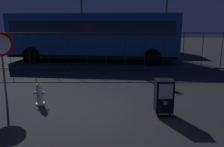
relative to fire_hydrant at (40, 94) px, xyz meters
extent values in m
plane|color=#262628|center=(1.95, -0.78, -0.35)|extent=(60.00, 60.00, 0.00)
cylinder|color=silver|center=(0.00, 0.00, -0.33)|extent=(0.28, 0.28, 0.05)
cylinder|color=silver|center=(0.00, 0.00, -0.03)|extent=(0.19, 0.19, 0.55)
sphere|color=silver|center=(0.00, 0.00, 0.25)|extent=(0.19, 0.19, 0.19)
cylinder|color=gray|center=(0.00, 0.00, 0.37)|extent=(0.06, 0.06, 0.05)
cylinder|color=gray|center=(0.00, -0.13, 0.00)|extent=(0.09, 0.08, 0.09)
cylinder|color=gray|center=(-0.13, 0.00, 0.03)|extent=(0.07, 0.07, 0.07)
cylinder|color=gray|center=(0.13, 0.00, 0.03)|extent=(0.07, 0.07, 0.07)
cylinder|color=black|center=(3.51, -0.99, -0.29)|extent=(0.04, 0.04, 0.12)
cylinder|color=black|center=(3.84, -0.99, -0.29)|extent=(0.04, 0.04, 0.12)
cylinder|color=black|center=(3.51, -0.71, -0.29)|extent=(0.04, 0.04, 0.12)
cylinder|color=black|center=(3.84, -0.71, -0.29)|extent=(0.04, 0.04, 0.12)
cube|color=black|center=(3.68, -0.85, 0.22)|extent=(0.48, 0.40, 0.90)
cube|color=#B2B7BF|center=(3.68, -1.05, 0.40)|extent=(0.36, 0.01, 0.40)
cube|color=gray|center=(3.68, -1.05, 0.08)|extent=(0.10, 0.02, 0.08)
cylinder|color=#4C4F54|center=(-1.20, 0.34, 0.75)|extent=(0.06, 0.06, 2.20)
cylinder|color=red|center=(-1.20, 0.32, 1.50)|extent=(0.71, 0.31, 0.76)
cylinder|color=white|center=(-1.20, 0.30, 1.50)|extent=(0.56, 0.23, 0.60)
cube|color=#2D2D33|center=(1.95, 5.08, 1.60)|extent=(18.00, 0.04, 0.05)
cube|color=#2D2D33|center=(1.95, 5.08, -0.25)|extent=(18.00, 0.04, 0.05)
cylinder|color=#2D2D33|center=(-3.05, 5.08, 0.65)|extent=(0.03, 0.03, 2.00)
cylinder|color=#2D2D33|center=(-2.05, 5.08, 0.65)|extent=(0.03, 0.03, 2.00)
cylinder|color=#2D2D33|center=(-1.05, 5.08, 0.65)|extent=(0.03, 0.03, 2.00)
cylinder|color=#2D2D33|center=(-0.05, 5.08, 0.65)|extent=(0.03, 0.03, 2.00)
cylinder|color=#2D2D33|center=(0.95, 5.08, 0.65)|extent=(0.03, 0.03, 2.00)
cylinder|color=#2D2D33|center=(1.95, 5.08, 0.65)|extent=(0.03, 0.03, 2.00)
cylinder|color=#2D2D33|center=(2.95, 5.08, 0.65)|extent=(0.03, 0.03, 2.00)
cylinder|color=#2D2D33|center=(3.95, 5.08, 0.65)|extent=(0.03, 0.03, 2.00)
cylinder|color=#2D2D33|center=(4.95, 5.08, 0.65)|extent=(0.03, 0.03, 2.00)
cylinder|color=#2D2D33|center=(5.95, 5.08, 0.65)|extent=(0.03, 0.03, 2.00)
cylinder|color=#2D2D33|center=(6.95, 5.08, 0.65)|extent=(0.03, 0.03, 2.00)
cylinder|color=#2D2D33|center=(7.95, 5.08, 0.65)|extent=(0.03, 0.03, 2.00)
cube|color=#19519E|center=(1.08, 8.08, 1.32)|extent=(10.70, 3.56, 2.65)
cube|color=#1E2838|center=(1.08, 8.08, 1.80)|extent=(10.08, 3.52, 0.80)
cube|color=black|center=(1.08, 8.08, 0.10)|extent=(10.49, 3.55, 0.16)
cylinder|color=black|center=(4.60, 6.46, 0.15)|extent=(1.02, 0.38, 1.00)
cylinder|color=black|center=(4.86, 8.95, 0.15)|extent=(1.02, 0.38, 1.00)
cylinder|color=black|center=(-2.71, 7.22, 0.15)|extent=(1.02, 0.38, 1.00)
cylinder|color=black|center=(-2.45, 9.70, 0.15)|extent=(1.02, 0.38, 1.00)
cube|color=beige|center=(1.80, 12.99, 1.32)|extent=(10.50, 2.50, 2.65)
cube|color=#1E2838|center=(1.80, 12.99, 1.80)|extent=(9.87, 2.52, 0.80)
cube|color=black|center=(1.80, 12.99, 0.10)|extent=(10.29, 2.51, 0.16)
cylinder|color=black|center=(5.48, 11.74, 0.15)|extent=(1.00, 0.28, 1.00)
cylinder|color=black|center=(5.48, 14.24, 0.15)|extent=(1.00, 0.28, 1.00)
cylinder|color=black|center=(-1.87, 11.74, 0.15)|extent=(1.00, 0.28, 1.00)
cylinder|color=black|center=(-1.87, 14.24, 0.15)|extent=(1.00, 0.28, 1.00)
cylinder|color=#4C4F54|center=(6.11, 10.06, 3.58)|extent=(0.14, 0.14, 7.85)
cylinder|color=#4C4F54|center=(-0.03, 11.16, 3.51)|extent=(0.14, 0.14, 7.72)
camera|label=1|loc=(2.26, -6.87, 2.22)|focal=37.12mm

